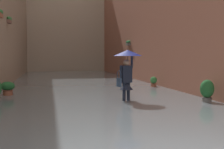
{
  "coord_description": "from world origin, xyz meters",
  "views": [
    {
      "loc": [
        1.81,
        3.8,
        1.79
      ],
      "look_at": [
        -0.37,
        -6.65,
        1.13
      ],
      "focal_mm": 48.18,
      "sensor_mm": 36.0,
      "label": 1
    }
  ],
  "objects_px": {
    "potted_plant_mid_right": "(8,89)",
    "potted_plant_mid_left": "(154,83)",
    "potted_plant_far_left": "(207,91)",
    "person_wading": "(127,65)"
  },
  "relations": [
    {
      "from": "potted_plant_mid_right",
      "to": "potted_plant_mid_left",
      "type": "height_order",
      "value": "potted_plant_mid_right"
    },
    {
      "from": "person_wading",
      "to": "potted_plant_mid_right",
      "type": "bearing_deg",
      "value": -29.39
    },
    {
      "from": "potted_plant_mid_left",
      "to": "potted_plant_mid_right",
      "type": "bearing_deg",
      "value": 15.83
    },
    {
      "from": "person_wading",
      "to": "potted_plant_far_left",
      "type": "distance_m",
      "value": 2.99
    },
    {
      "from": "potted_plant_mid_right",
      "to": "potted_plant_mid_left",
      "type": "distance_m",
      "value": 7.42
    },
    {
      "from": "person_wading",
      "to": "potted_plant_mid_left",
      "type": "distance_m",
      "value": 5.38
    },
    {
      "from": "potted_plant_far_left",
      "to": "potted_plant_mid_right",
      "type": "relative_size",
      "value": 1.32
    },
    {
      "from": "potted_plant_mid_right",
      "to": "potted_plant_mid_left",
      "type": "bearing_deg",
      "value": -164.17
    },
    {
      "from": "person_wading",
      "to": "potted_plant_mid_left",
      "type": "bearing_deg",
      "value": -120.26
    },
    {
      "from": "potted_plant_mid_left",
      "to": "potted_plant_far_left",
      "type": "bearing_deg",
      "value": 90.53
    }
  ]
}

